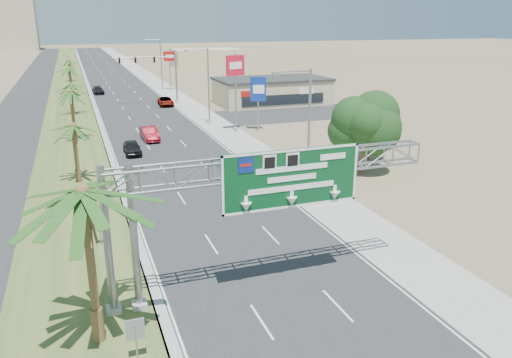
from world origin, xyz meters
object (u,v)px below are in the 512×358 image
object	(u,v)px
sign_gantry	(259,178)
store_building	(272,92)
palm_near	(83,193)
car_left_lane	(132,148)
car_right_lane	(166,102)
signal_mast	(164,74)
car_far	(98,90)
pole_sign_red_near	(235,71)
pole_sign_blue	(258,91)
pole_sign_red_far	(169,59)
car_mid_lane	(150,134)

from	to	relation	value
sign_gantry	store_building	bearing A→B (deg)	67.64
palm_near	store_building	bearing A→B (deg)	61.72
store_building	car_left_lane	size ratio (longest dim) A/B	4.31
car_right_lane	palm_near	bearing A→B (deg)	-99.07
signal_mast	car_right_lane	distance (m)	4.65
car_right_lane	car_far	distance (m)	20.47
car_left_lane	signal_mast	bearing A→B (deg)	74.05
pole_sign_red_near	pole_sign_blue	bearing A→B (deg)	0.66
pole_sign_red_far	car_left_lane	bearing A→B (deg)	-105.35
store_building	car_right_lane	xyz separation A→B (m)	(-17.15, 3.91, -1.31)
car_right_lane	car_far	xyz separation A→B (m)	(-9.62, 18.06, -0.02)
car_left_lane	car_mid_lane	xyz separation A→B (m)	(2.68, 5.82, 0.07)
pole_sign_blue	signal_mast	bearing A→B (deg)	106.09
signal_mast	car_left_lane	size ratio (longest dim) A/B	2.46
car_left_lane	car_mid_lane	world-z (taller)	car_mid_lane
palm_near	car_far	world-z (taller)	palm_near
pole_sign_blue	car_mid_lane	bearing A→B (deg)	-176.84
car_far	pole_sign_blue	distance (m)	44.92
car_mid_lane	car_right_lane	xyz separation A→B (m)	(6.17, 23.96, -0.08)
store_building	pole_sign_red_near	world-z (taller)	pole_sign_red_near
palm_near	pole_sign_red_far	distance (m)	82.14
signal_mast	car_right_lane	xyz separation A→B (m)	(-0.32, -2.06, -4.16)
car_far	car_mid_lane	bearing A→B (deg)	-90.11
car_mid_lane	car_left_lane	bearing A→B (deg)	-116.88
signal_mast	car_left_lane	distance (m)	33.39
car_mid_lane	pole_sign_red_far	world-z (taller)	pole_sign_red_far
store_building	pole_sign_red_far	distance (m)	25.86
palm_near	car_far	distance (m)	80.34
car_right_lane	pole_sign_blue	size ratio (longest dim) A/B	0.72
pole_sign_red_far	car_far	bearing A→B (deg)	-179.63
sign_gantry	car_left_lane	size ratio (longest dim) A/B	4.01
sign_gantry	car_right_lane	world-z (taller)	sign_gantry
sign_gantry	pole_sign_red_far	world-z (taller)	pole_sign_red_far
car_mid_lane	car_right_lane	distance (m)	24.74
signal_mast	car_mid_lane	distance (m)	27.13
car_mid_lane	car_far	bearing A→B (deg)	92.52
sign_gantry	signal_mast	size ratio (longest dim) A/B	1.63
car_far	pole_sign_red_far	xyz separation A→B (m)	(13.92, 0.09, 5.43)
palm_near	car_mid_lane	xyz separation A→B (m)	(7.88, 37.95, -6.15)
palm_near	car_far	size ratio (longest dim) A/B	1.81
store_building	signal_mast	bearing A→B (deg)	160.46
palm_near	signal_mast	xyz separation A→B (m)	(14.37, 63.97, -2.08)
sign_gantry	store_building	xyz separation A→B (m)	(23.06, 56.07, -4.06)
store_building	pole_sign_blue	world-z (taller)	pole_sign_blue
palm_near	sign_gantry	bearing A→B (deg)	13.32
car_mid_lane	car_far	world-z (taller)	car_mid_lane
pole_sign_blue	car_left_lane	bearing A→B (deg)	-158.20
car_mid_lane	pole_sign_red_near	distance (m)	12.83
palm_near	pole_sign_blue	xyz separation A→B (m)	(21.66, 38.71, -1.93)
store_building	pole_sign_blue	bearing A→B (deg)	-116.32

